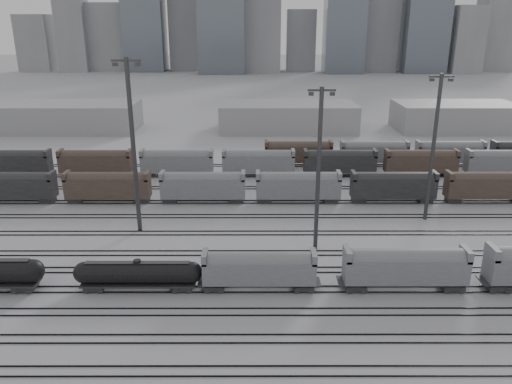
{
  "coord_description": "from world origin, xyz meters",
  "views": [
    {
      "loc": [
        0.33,
        -52.5,
        30.96
      ],
      "look_at": [
        0.46,
        25.98,
        4.0
      ],
      "focal_mm": 35.0,
      "sensor_mm": 36.0,
      "label": 1
    }
  ],
  "objects_px": {
    "tank_car_b": "(138,273)",
    "hopper_car_a": "(259,268)",
    "light_mast_c": "(319,167)",
    "hopper_car_b": "(406,265)"
  },
  "relations": [
    {
      "from": "hopper_car_a",
      "to": "light_mast_c",
      "type": "distance_m",
      "value": 16.84
    },
    {
      "from": "tank_car_b",
      "to": "light_mast_c",
      "type": "bearing_deg",
      "value": 26.94
    },
    {
      "from": "hopper_car_a",
      "to": "hopper_car_b",
      "type": "height_order",
      "value": "hopper_car_b"
    },
    {
      "from": "light_mast_c",
      "to": "hopper_car_a",
      "type": "bearing_deg",
      "value": -125.17
    },
    {
      "from": "tank_car_b",
      "to": "hopper_car_b",
      "type": "bearing_deg",
      "value": 0.0
    },
    {
      "from": "hopper_car_b",
      "to": "hopper_car_a",
      "type": "bearing_deg",
      "value": 180.0
    },
    {
      "from": "tank_car_b",
      "to": "hopper_car_a",
      "type": "bearing_deg",
      "value": 0.0
    },
    {
      "from": "tank_car_b",
      "to": "hopper_car_b",
      "type": "height_order",
      "value": "hopper_car_b"
    },
    {
      "from": "hopper_car_b",
      "to": "light_mast_c",
      "type": "bearing_deg",
      "value": 129.14
    },
    {
      "from": "tank_car_b",
      "to": "light_mast_c",
      "type": "xyz_separation_m",
      "value": [
        22.72,
        11.54,
        9.97
      ]
    }
  ]
}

